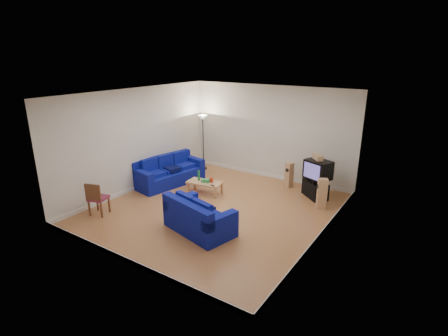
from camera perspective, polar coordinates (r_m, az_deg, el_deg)
The scene contains 16 objects.
room at distance 9.40m, azimuth -1.35°, elevation 1.93°, with size 6.01×6.51×3.21m.
sofa_three_seat at distance 11.87m, azimuth -9.12°, elevation -0.92°, with size 1.43×2.49×0.91m.
sofa_loveseat at distance 8.63m, azimuth -4.30°, elevation -8.34°, with size 1.92×1.35×0.87m.
coffee_table at distance 10.86m, azimuth -3.18°, elevation -2.53°, with size 1.14×0.68×0.39m.
bottle at distance 10.94m, azimuth -4.14°, elevation -1.23°, with size 0.07×0.07×0.31m, color #197233.
tissue_box at distance 10.78m, azimuth -3.05°, elevation -2.10°, with size 0.24×0.13×0.10m, color green.
red_canister at distance 10.77m, azimuth -2.03°, elevation -1.96°, with size 0.11×0.11×0.15m, color red.
remote at distance 10.51m, azimuth -1.86°, elevation -2.87°, with size 0.15×0.05×0.02m, color black.
tv_stand at distance 10.98m, azimuth 14.65°, elevation -3.35°, with size 0.84×0.46×0.51m, color black.
av_receiver at distance 10.80m, azimuth 14.97°, elevation -1.98°, with size 0.47×0.38×0.11m, color black.
television at distance 10.71m, azimuth 15.09°, elevation -0.25°, with size 0.88×0.77×0.57m.
centre_speaker at distance 10.70m, azimuth 15.04°, elevation 1.75°, with size 0.43×0.17×0.15m, color tan.
speaker_left at distance 11.55m, azimuth 10.58°, elevation -1.13°, with size 0.24×0.29×0.83m.
speaker_right at distance 10.19m, azimuth 15.70°, elevation -4.03°, with size 0.32×0.30×0.87m.
floor_lamp at distance 12.89m, azimuth -3.47°, elevation 7.04°, with size 0.35×0.35×2.04m.
dining_chair at distance 9.95m, azimuth -20.09°, elevation -4.50°, with size 0.57×0.57×0.94m.
Camera 1 is at (5.16, -7.40, 4.18)m, focal length 28.00 mm.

